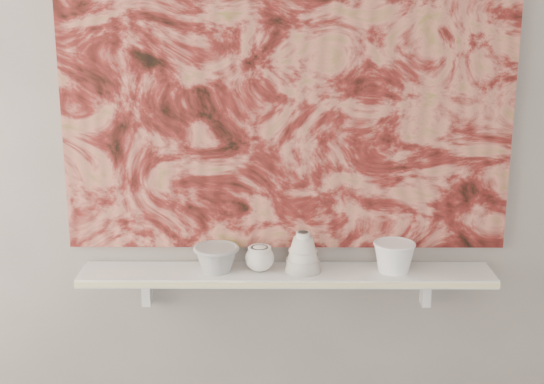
{
  "coord_description": "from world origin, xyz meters",
  "views": [
    {
      "loc": [
        -0.04,
        -0.91,
        1.85
      ],
      "look_at": [
        -0.05,
        1.49,
        1.21
      ],
      "focal_mm": 50.0,
      "sensor_mm": 36.0,
      "label": 1
    }
  ],
  "objects_px": {
    "bowl_white": "(394,257)",
    "shelf": "(286,275)",
    "bowl_grey": "(216,258)",
    "cup_cream": "(260,258)",
    "painting": "(287,88)",
    "bell_vessel": "(303,251)"
  },
  "relations": [
    {
      "from": "bell_vessel",
      "to": "bowl_grey",
      "type": "bearing_deg",
      "value": 180.0
    },
    {
      "from": "painting",
      "to": "bowl_white",
      "type": "distance_m",
      "value": 0.67
    },
    {
      "from": "painting",
      "to": "bowl_white",
      "type": "relative_size",
      "value": 10.54
    },
    {
      "from": "shelf",
      "to": "bowl_white",
      "type": "distance_m",
      "value": 0.37
    },
    {
      "from": "bowl_grey",
      "to": "bell_vessel",
      "type": "bearing_deg",
      "value": 0.0
    },
    {
      "from": "shelf",
      "to": "bowl_grey",
      "type": "xyz_separation_m",
      "value": [
        -0.24,
        0.0,
        0.06
      ]
    },
    {
      "from": "painting",
      "to": "cup_cream",
      "type": "relative_size",
      "value": 15.26
    },
    {
      "from": "bowl_grey",
      "to": "bowl_white",
      "type": "height_order",
      "value": "bowl_white"
    },
    {
      "from": "bell_vessel",
      "to": "bowl_white",
      "type": "height_order",
      "value": "bell_vessel"
    },
    {
      "from": "shelf",
      "to": "painting",
      "type": "xyz_separation_m",
      "value": [
        0.0,
        0.08,
        0.62
      ]
    },
    {
      "from": "painting",
      "to": "bowl_grey",
      "type": "xyz_separation_m",
      "value": [
        -0.24,
        -0.08,
        -0.56
      ]
    },
    {
      "from": "painting",
      "to": "bowl_white",
      "type": "bearing_deg",
      "value": -12.49
    },
    {
      "from": "cup_cream",
      "to": "bowl_white",
      "type": "bearing_deg",
      "value": 0.0
    },
    {
      "from": "bowl_grey",
      "to": "cup_cream",
      "type": "height_order",
      "value": "same"
    },
    {
      "from": "cup_cream",
      "to": "bell_vessel",
      "type": "bearing_deg",
      "value": 0.0
    },
    {
      "from": "painting",
      "to": "bell_vessel",
      "type": "xyz_separation_m",
      "value": [
        0.06,
        -0.08,
        -0.54
      ]
    },
    {
      "from": "painting",
      "to": "bell_vessel",
      "type": "relative_size",
      "value": 10.83
    },
    {
      "from": "bowl_white",
      "to": "shelf",
      "type": "bearing_deg",
      "value": 180.0
    },
    {
      "from": "painting",
      "to": "shelf",
      "type": "bearing_deg",
      "value": -90.0
    },
    {
      "from": "shelf",
      "to": "bowl_grey",
      "type": "relative_size",
      "value": 8.98
    },
    {
      "from": "bell_vessel",
      "to": "shelf",
      "type": "bearing_deg",
      "value": 180.0
    },
    {
      "from": "cup_cream",
      "to": "painting",
      "type": "bearing_deg",
      "value": 41.5
    }
  ]
}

